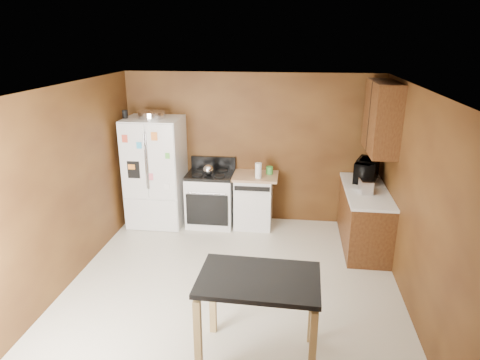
% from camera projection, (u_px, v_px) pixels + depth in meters
% --- Properties ---
extents(floor, '(4.50, 4.50, 0.00)m').
position_uv_depth(floor, '(232.00, 288.00, 5.44)').
color(floor, beige).
rests_on(floor, ground).
extents(ceiling, '(4.50, 4.50, 0.00)m').
position_uv_depth(ceiling, '(231.00, 89.00, 4.63)').
color(ceiling, white).
rests_on(ceiling, ground).
extents(wall_back, '(4.20, 0.00, 4.20)m').
position_uv_depth(wall_back, '(251.00, 149.00, 7.15)').
color(wall_back, brown).
rests_on(wall_back, ground).
extents(wall_front, '(4.20, 0.00, 4.20)m').
position_uv_depth(wall_front, '(184.00, 313.00, 2.92)').
color(wall_front, brown).
rests_on(wall_front, ground).
extents(wall_left, '(0.00, 4.50, 4.50)m').
position_uv_depth(wall_left, '(64.00, 189.00, 5.29)').
color(wall_left, brown).
rests_on(wall_left, ground).
extents(wall_right, '(0.00, 4.50, 4.50)m').
position_uv_depth(wall_right, '(417.00, 205.00, 4.78)').
color(wall_right, brown).
rests_on(wall_right, ground).
extents(roasting_pan, '(0.43, 0.43, 0.11)m').
position_uv_depth(roasting_pan, '(152.00, 115.00, 6.79)').
color(roasting_pan, silver).
rests_on(roasting_pan, refrigerator).
extents(pen_cup, '(0.09, 0.09, 0.13)m').
position_uv_depth(pen_cup, '(125.00, 114.00, 6.77)').
color(pen_cup, black).
rests_on(pen_cup, refrigerator).
extents(kettle, '(0.17, 0.17, 0.17)m').
position_uv_depth(kettle, '(208.00, 170.00, 6.91)').
color(kettle, silver).
rests_on(kettle, gas_range).
extents(paper_towel, '(0.11, 0.11, 0.24)m').
position_uv_depth(paper_towel, '(258.00, 171.00, 6.79)').
color(paper_towel, white).
rests_on(paper_towel, dishwasher).
extents(green_canister, '(0.14, 0.14, 0.12)m').
position_uv_depth(green_canister, '(270.00, 170.00, 7.00)').
color(green_canister, green).
rests_on(green_canister, dishwasher).
extents(toaster, '(0.18, 0.27, 0.19)m').
position_uv_depth(toaster, '(366.00, 186.00, 6.14)').
color(toaster, silver).
rests_on(toaster, right_cabinets).
extents(microwave, '(0.53, 0.64, 0.30)m').
position_uv_depth(microwave, '(366.00, 171.00, 6.63)').
color(microwave, black).
rests_on(microwave, right_cabinets).
extents(refrigerator, '(0.90, 0.80, 1.80)m').
position_uv_depth(refrigerator, '(156.00, 172.00, 7.08)').
color(refrigerator, white).
rests_on(refrigerator, ground).
extents(gas_range, '(0.76, 0.68, 1.10)m').
position_uv_depth(gas_range, '(211.00, 198.00, 7.17)').
color(gas_range, white).
rests_on(gas_range, ground).
extents(dishwasher, '(0.78, 0.63, 0.89)m').
position_uv_depth(dishwasher, '(254.00, 200.00, 7.11)').
color(dishwasher, white).
rests_on(dishwasher, ground).
extents(right_cabinets, '(0.63, 1.58, 2.45)m').
position_uv_depth(right_cabinets, '(369.00, 188.00, 6.32)').
color(right_cabinets, brown).
rests_on(right_cabinets, ground).
extents(island, '(1.16, 0.79, 0.91)m').
position_uv_depth(island, '(259.00, 291.00, 4.04)').
color(island, black).
rests_on(island, ground).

